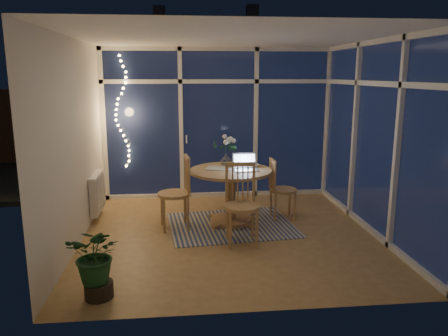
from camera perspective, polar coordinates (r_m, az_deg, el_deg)
The scene contains 25 objects.
floor at distance 6.05m, azimuth 1.01°, elevation -8.66°, with size 4.00×4.00×0.00m, color olive.
ceiling at distance 5.67m, azimuth 1.11°, elevation 16.72°, with size 4.00×4.00×0.00m, color white.
wall_back at distance 7.69m, azimuth -0.74°, elevation 5.82°, with size 4.00×0.04×2.60m, color silver.
wall_front at distance 3.77m, azimuth 4.71°, elevation -0.90°, with size 4.00×0.04×2.60m, color silver.
wall_left at distance 5.82m, azimuth -18.90°, elevation 3.12°, with size 0.04×4.00×2.60m, color silver.
wall_right at distance 6.28m, azimuth 19.54°, elevation 3.68°, with size 0.04×4.00×2.60m, color silver.
window_wall_back at distance 7.65m, azimuth -0.71°, elevation 5.78°, with size 4.00×0.10×2.60m, color white.
window_wall_right at distance 6.26m, azimuth 19.21°, elevation 3.69°, with size 0.10×4.00×2.60m, color white.
radiator at distance 6.86m, azimuth -16.25°, elevation -3.12°, with size 0.10×0.70×0.58m, color silver.
fairy_lights at distance 7.58m, azimuth -13.29°, elevation 7.11°, with size 0.24×0.10×1.85m, color #FFC166, non-canonical shape.
garden_patio at distance 10.90m, azimuth 0.48°, elevation 0.47°, with size 12.00×6.00×0.10m, color black.
garden_fence at distance 11.20m, azimuth -2.35°, elevation 5.75°, with size 11.00×0.08×1.80m, color #322012.
neighbour_roof at distance 14.14m, azimuth -1.92°, elevation 12.36°, with size 7.00×3.00×2.20m, color #2E3138.
garden_shrubs at distance 9.17m, azimuth -6.50°, elevation 1.40°, with size 0.90×0.90×0.90m, color black.
rug at distance 6.39m, azimuth 0.96°, elevation -7.43°, with size 1.77×1.42×0.01m, color #C1B89D.
dining_table at distance 6.37m, azimuth 0.87°, elevation -3.76°, with size 1.18×1.18×0.81m, color #9E7B47.
chair_left at distance 6.17m, azimuth -6.51°, elevation -3.17°, with size 0.49×0.49×1.05m, color #9E7B47.
chair_right at distance 6.62m, azimuth 7.73°, elevation -2.67°, with size 0.43×0.43×0.93m, color #9E7B47.
chair_front at distance 5.56m, azimuth 2.36°, elevation -4.81°, with size 0.49×0.49×1.06m, color #9E7B47.
laptop at distance 6.19m, azimuth 2.92°, elevation 0.83°, with size 0.35×0.30×0.26m, color silver, non-canonical shape.
flower_vase at distance 6.53m, azimuth 0.27°, elevation 1.23°, with size 0.20×0.20×0.21m, color silver.
bowl at distance 6.48m, azimuth 4.00°, elevation 0.35°, with size 0.15×0.15×0.04m, color white.
newspapers at distance 6.34m, azimuth -0.34°, elevation -0.02°, with size 0.39×0.30×0.01m, color beige.
phone at distance 6.24m, azimuth 1.45°, elevation -0.22°, with size 0.12×0.06×0.01m, color black.
potted_plant at distance 4.48m, azimuth -16.24°, elevation -11.63°, with size 0.54×0.47×0.76m, color #184520.
Camera 1 is at (-0.68, -5.61, 2.15)m, focal length 35.00 mm.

